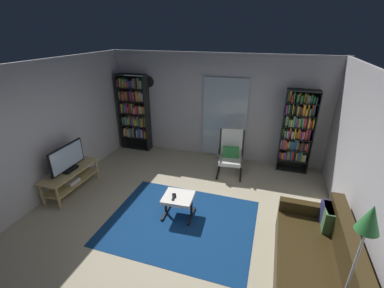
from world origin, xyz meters
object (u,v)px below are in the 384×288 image
(cell_phone, at_px, (174,196))
(floor_lamp_by_sofa, at_px, (365,235))
(tv_stand, at_px, (71,177))
(bookshelf_near_sofa, at_px, (297,130))
(bookshelf_near_tv, at_px, (134,111))
(lounge_armchair, at_px, (231,151))
(wall_clock, at_px, (149,82))
(tv_remote, at_px, (174,198))
(television, at_px, (67,159))
(ottoman, at_px, (178,200))
(leather_sofa, at_px, (317,262))

(cell_phone, bearing_deg, floor_lamp_by_sofa, -54.74)
(tv_stand, relative_size, bookshelf_near_sofa, 0.65)
(bookshelf_near_tv, relative_size, cell_phone, 14.54)
(lounge_armchair, height_order, wall_clock, wall_clock)
(tv_remote, bearing_deg, cell_phone, 90.27)
(tv_stand, height_order, tv_remote, tv_stand)
(lounge_armchair, bearing_deg, cell_phone, -110.09)
(television, xyz_separation_m, floor_lamp_by_sofa, (4.65, -1.46, 0.69))
(tv_stand, bearing_deg, lounge_armchair, 30.87)
(bookshelf_near_tv, relative_size, tv_remote, 14.14)
(tv_stand, bearing_deg, cell_phone, -1.76)
(television, height_order, tv_remote, television)
(television, bearing_deg, ottoman, -1.49)
(tv_stand, relative_size, ottoman, 2.28)
(lounge_armchair, xyz_separation_m, wall_clock, (-2.33, 0.75, 1.32))
(lounge_armchair, relative_size, cell_phone, 7.30)
(bookshelf_near_tv, relative_size, bookshelf_near_sofa, 1.06)
(bookshelf_near_sofa, bearing_deg, cell_phone, -130.18)
(tv_stand, xyz_separation_m, tv_remote, (2.30, -0.13, 0.09))
(lounge_armchair, distance_m, ottoman, 1.93)
(ottoman, distance_m, wall_clock, 3.45)
(cell_phone, bearing_deg, bookshelf_near_tv, 105.99)
(lounge_armchair, relative_size, wall_clock, 3.53)
(bookshelf_near_sofa, relative_size, ottoman, 3.48)
(tv_stand, bearing_deg, wall_clock, 76.13)
(ottoman, height_order, floor_lamp_by_sofa, floor_lamp_by_sofa)
(ottoman, distance_m, tv_remote, 0.13)
(floor_lamp_by_sofa, bearing_deg, tv_stand, 162.67)
(bookshelf_near_tv, distance_m, wall_clock, 0.89)
(tv_stand, distance_m, tv_remote, 2.30)
(television, bearing_deg, leather_sofa, -9.14)
(leather_sofa, bearing_deg, floor_lamp_by_sofa, -81.75)
(floor_lamp_by_sofa, bearing_deg, wall_clock, 135.51)
(bookshelf_near_tv, bearing_deg, tv_stand, -94.94)
(cell_phone, bearing_deg, television, 153.55)
(tv_stand, distance_m, floor_lamp_by_sofa, 5.00)
(leather_sofa, distance_m, cell_phone, 2.36)
(lounge_armchair, bearing_deg, bookshelf_near_tv, 167.75)
(television, distance_m, floor_lamp_by_sofa, 4.93)
(leather_sofa, bearing_deg, television, 170.86)
(leather_sofa, bearing_deg, tv_stand, 170.96)
(ottoman, xyz_separation_m, cell_phone, (-0.07, -0.02, 0.08))
(leather_sofa, bearing_deg, tv_remote, 165.30)
(bookshelf_near_sofa, xyz_separation_m, tv_remote, (-2.03, -2.48, -0.60))
(floor_lamp_by_sofa, height_order, wall_clock, wall_clock)
(cell_phone, distance_m, floor_lamp_by_sofa, 2.93)
(tv_remote, relative_size, cell_phone, 1.03)
(leather_sofa, relative_size, ottoman, 3.47)
(leather_sofa, xyz_separation_m, lounge_armchair, (-1.60, 2.49, 0.24))
(bookshelf_near_sofa, bearing_deg, leather_sofa, -85.82)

